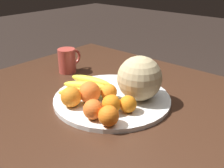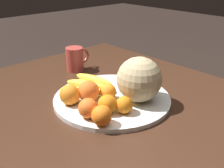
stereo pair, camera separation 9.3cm
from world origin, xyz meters
name	(u,v)px [view 2 (the right image)]	position (x,y,z in m)	size (l,w,h in m)	color
kitchen_table	(124,125)	(0.00, 0.00, 0.62)	(1.29, 0.94, 0.72)	#3D2316
fruit_bowl	(112,98)	(-0.04, -0.02, 0.73)	(0.42, 0.42, 0.02)	white
melon	(139,79)	(0.04, 0.03, 0.81)	(0.16, 0.16, 0.16)	tan
banana_bunch	(89,85)	(-0.15, -0.04, 0.75)	(0.22, 0.21, 0.04)	brown
orange_front_left	(88,108)	(0.01, -0.17, 0.77)	(0.06, 0.06, 0.06)	orange
orange_front_right	(108,92)	(-0.04, -0.05, 0.76)	(0.06, 0.06, 0.06)	orange
orange_mid_center	(89,91)	(-0.07, -0.10, 0.77)	(0.08, 0.08, 0.08)	orange
orange_back_left	(107,104)	(0.03, -0.11, 0.77)	(0.06, 0.06, 0.06)	orange
orange_back_right	(70,95)	(-0.10, -0.16, 0.77)	(0.07, 0.07, 0.07)	orange
orange_top_small	(102,115)	(0.07, -0.17, 0.77)	(0.06, 0.06, 0.06)	orange
orange_side_extra	(124,105)	(0.07, -0.07, 0.76)	(0.06, 0.06, 0.06)	orange
produce_tag	(112,103)	(0.00, -0.06, 0.74)	(0.08, 0.09, 0.00)	white
ceramic_mug	(75,59)	(-0.38, 0.06, 0.78)	(0.08, 0.12, 0.11)	#B74238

